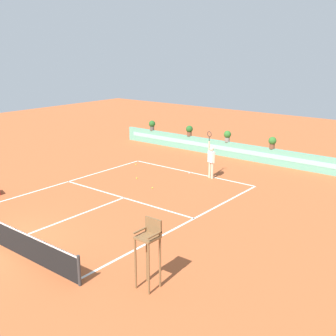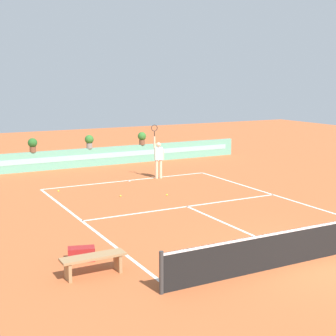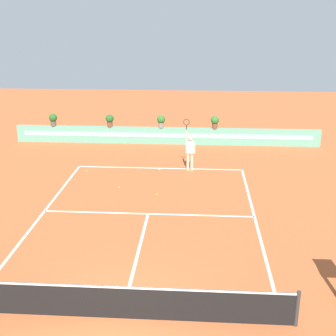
# 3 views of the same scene
# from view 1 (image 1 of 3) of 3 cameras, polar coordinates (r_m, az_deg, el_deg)

# --- Properties ---
(ground_plane) EXTENTS (60.00, 60.00, 0.00)m
(ground_plane) POSITION_cam_1_polar(r_m,az_deg,el_deg) (20.08, -6.79, -4.31)
(ground_plane) COLOR #B2562D
(court_lines) EXTENTS (8.32, 11.94, 0.01)m
(court_lines) POSITION_cam_1_polar(r_m,az_deg,el_deg) (20.56, -5.37, -3.77)
(court_lines) COLOR white
(court_lines) RESTS_ON ground
(back_wall_barrier) EXTENTS (18.00, 0.21, 1.00)m
(back_wall_barrier) POSITION_cam_1_polar(r_m,az_deg,el_deg) (27.90, 8.45, 2.45)
(back_wall_barrier) COLOR #60A88E
(back_wall_barrier) RESTS_ON ground
(umpire_chair) EXTENTS (0.60, 0.60, 2.14)m
(umpire_chair) POSITION_cam_1_polar(r_m,az_deg,el_deg) (12.53, -2.58, -10.41)
(umpire_chair) COLOR brown
(umpire_chair) RESTS_ON ground
(tennis_player) EXTENTS (0.61, 0.29, 2.58)m
(tennis_player) POSITION_cam_1_polar(r_m,az_deg,el_deg) (23.10, 5.84, 1.14)
(tennis_player) COLOR beige
(tennis_player) RESTS_ON ground
(tennis_ball_near_baseline) EXTENTS (0.07, 0.07, 0.07)m
(tennis_ball_near_baseline) POSITION_cam_1_polar(r_m,az_deg,el_deg) (21.56, -2.13, -2.69)
(tennis_ball_near_baseline) COLOR #CCE033
(tennis_ball_near_baseline) RESTS_ON ground
(tennis_ball_mid_court) EXTENTS (0.07, 0.07, 0.07)m
(tennis_ball_mid_court) POSITION_cam_1_polar(r_m,az_deg,el_deg) (25.93, -4.35, 0.49)
(tennis_ball_mid_court) COLOR #CCE033
(tennis_ball_mid_court) RESTS_ON ground
(tennis_ball_by_sideline) EXTENTS (0.07, 0.07, 0.07)m
(tennis_ball_by_sideline) POSITION_cam_1_polar(r_m,az_deg,el_deg) (23.19, -4.23, -1.38)
(tennis_ball_by_sideline) COLOR #CCE033
(tennis_ball_by_sideline) RESTS_ON ground
(potted_plant_centre) EXTENTS (0.48, 0.48, 0.72)m
(potted_plant_centre) POSITION_cam_1_polar(r_m,az_deg,el_deg) (27.85, 8.01, 4.37)
(potted_plant_centre) COLOR gray
(potted_plant_centre) RESTS_ON back_wall_barrier
(potted_plant_right) EXTENTS (0.48, 0.48, 0.72)m
(potted_plant_right) POSITION_cam_1_polar(r_m,az_deg,el_deg) (26.43, 13.88, 3.44)
(potted_plant_right) COLOR brown
(potted_plant_right) RESTS_ON back_wall_barrier
(potted_plant_far_left) EXTENTS (0.48, 0.48, 0.72)m
(potted_plant_far_left) POSITION_cam_1_polar(r_m,az_deg,el_deg) (31.55, -2.16, 5.85)
(potted_plant_far_left) COLOR #514C47
(potted_plant_far_left) RESTS_ON back_wall_barrier
(potted_plant_left) EXTENTS (0.48, 0.48, 0.72)m
(potted_plant_left) POSITION_cam_1_polar(r_m,az_deg,el_deg) (29.48, 2.90, 5.13)
(potted_plant_left) COLOR brown
(potted_plant_left) RESTS_ON back_wall_barrier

